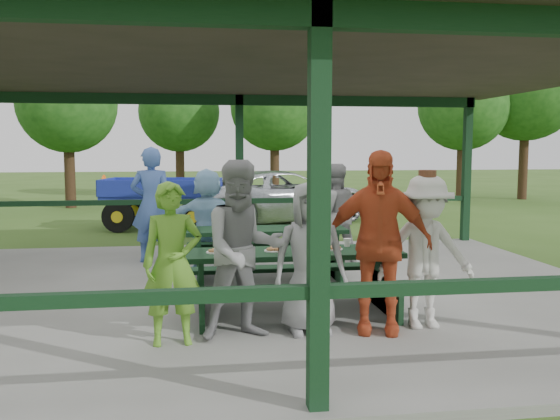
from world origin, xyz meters
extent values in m
plane|color=#36571B|center=(0.00, 0.00, 0.00)|extent=(90.00, 90.00, 0.00)
cube|color=slate|center=(0.00, 0.00, 0.05)|extent=(10.00, 8.00, 0.10)
cube|color=black|center=(0.00, -3.80, 1.60)|extent=(0.15, 0.15, 3.00)
cube|color=black|center=(0.00, 3.80, 1.60)|extent=(0.15, 0.15, 3.00)
cube|color=black|center=(4.80, 3.80, 1.60)|extent=(0.15, 0.15, 3.00)
cube|color=black|center=(-2.40, 3.80, 1.00)|extent=(4.65, 0.10, 0.10)
cube|color=black|center=(2.40, 3.80, 1.00)|extent=(4.65, 0.10, 0.10)
cube|color=black|center=(0.00, -3.80, 3.00)|extent=(9.80, 0.15, 0.20)
cube|color=black|center=(0.00, 3.80, 3.00)|extent=(9.80, 0.15, 0.20)
cube|color=#2E2721|center=(0.00, 0.00, 3.22)|extent=(10.60, 8.60, 0.24)
cube|color=black|center=(0.25, -1.20, 0.82)|extent=(2.54, 0.75, 0.06)
cube|color=black|center=(0.25, -1.75, 0.53)|extent=(2.54, 0.28, 0.05)
cube|color=black|center=(0.25, -0.65, 0.53)|extent=(2.54, 0.28, 0.05)
cube|color=black|center=(-0.84, -1.20, 0.47)|extent=(0.06, 0.70, 0.75)
cube|color=black|center=(1.35, -1.20, 0.47)|extent=(0.06, 0.70, 0.75)
cube|color=black|center=(-0.84, -1.20, 0.33)|extent=(0.06, 1.39, 0.45)
cube|color=black|center=(1.35, -1.20, 0.33)|extent=(0.06, 1.39, 0.45)
cube|color=black|center=(0.17, 0.80, 0.82)|extent=(2.40, 0.75, 0.06)
cube|color=black|center=(0.17, 0.25, 0.53)|extent=(2.40, 0.28, 0.05)
cube|color=black|center=(0.17, 1.35, 0.53)|extent=(2.40, 0.28, 0.05)
cube|color=black|center=(-0.85, 0.80, 0.47)|extent=(0.06, 0.70, 0.75)
cube|color=black|center=(1.19, 0.80, 0.47)|extent=(0.06, 0.70, 0.75)
cube|color=black|center=(-0.85, 0.80, 0.33)|extent=(0.06, 1.39, 0.45)
cube|color=black|center=(1.19, 0.80, 0.33)|extent=(0.06, 1.39, 0.45)
cylinder|color=white|center=(-0.66, -1.20, 0.86)|extent=(0.22, 0.22, 0.01)
torus|color=#9E6238|center=(-0.70, -1.22, 0.88)|extent=(0.10, 0.10, 0.03)
torus|color=#9E6238|center=(-0.62, -1.22, 0.88)|extent=(0.10, 0.10, 0.03)
torus|color=#9E6238|center=(-0.66, -1.16, 0.88)|extent=(0.10, 0.10, 0.03)
cylinder|color=white|center=(0.01, -1.20, 0.86)|extent=(0.22, 0.22, 0.01)
torus|color=#9E6238|center=(-0.03, -1.22, 0.88)|extent=(0.10, 0.10, 0.03)
torus|color=#9E6238|center=(0.05, -1.22, 0.88)|extent=(0.10, 0.10, 0.03)
torus|color=#9E6238|center=(0.01, -1.16, 0.88)|extent=(0.10, 0.10, 0.03)
cylinder|color=white|center=(0.74, -1.20, 0.86)|extent=(0.22, 0.22, 0.01)
torus|color=#9E6238|center=(0.70, -1.22, 0.88)|extent=(0.10, 0.10, 0.03)
torus|color=#9E6238|center=(0.78, -1.22, 0.88)|extent=(0.10, 0.10, 0.03)
torus|color=#9E6238|center=(0.74, -1.16, 0.88)|extent=(0.10, 0.10, 0.03)
cylinder|color=white|center=(1.41, -1.20, 0.86)|extent=(0.22, 0.22, 0.01)
torus|color=#9E6238|center=(1.37, -1.22, 0.88)|extent=(0.10, 0.10, 0.03)
torus|color=#9E6238|center=(1.45, -1.22, 0.88)|extent=(0.10, 0.10, 0.03)
torus|color=#9E6238|center=(1.41, -1.16, 0.88)|extent=(0.10, 0.10, 0.03)
cylinder|color=#381E0F|center=(0.07, -1.38, 0.90)|extent=(0.06, 0.06, 0.10)
cylinder|color=#381E0F|center=(0.31, -1.38, 0.90)|extent=(0.06, 0.06, 0.10)
cylinder|color=#381E0F|center=(0.50, -1.38, 0.90)|extent=(0.06, 0.06, 0.10)
cylinder|color=#381E0F|center=(1.25, -1.38, 0.90)|extent=(0.06, 0.06, 0.10)
cone|color=white|center=(-0.64, -1.00, 0.90)|extent=(0.09, 0.09, 0.10)
cone|color=white|center=(-0.31, -1.00, 0.90)|extent=(0.09, 0.09, 0.10)
cone|color=white|center=(0.96, -1.00, 0.90)|extent=(0.09, 0.09, 0.10)
imported|color=#5C9A29|center=(-1.13, -2.14, 0.92)|extent=(0.63, 0.44, 1.63)
imported|color=gray|center=(-0.41, -2.04, 1.02)|extent=(1.00, 0.85, 1.84)
imported|color=gray|center=(0.30, -1.96, 0.91)|extent=(0.81, 0.54, 1.61)
imported|color=#C04A25|center=(1.01, -2.04, 1.07)|extent=(1.22, 0.76, 1.94)
imported|color=beige|center=(1.57, -1.97, 0.93)|extent=(1.09, 0.64, 1.67)
cylinder|color=#57301E|center=(1.57, -1.97, 1.71)|extent=(0.33, 0.33, 0.02)
cylinder|color=#57301E|center=(1.57, -1.97, 1.77)|extent=(0.19, 0.19, 0.11)
imported|color=#93C1E3|center=(-0.69, 1.64, 0.92)|extent=(1.59, 0.91, 1.63)
imported|color=#4263AE|center=(-1.63, 2.30, 1.09)|extent=(0.76, 0.54, 1.98)
imported|color=gray|center=(1.45, 1.76, 0.95)|extent=(0.90, 0.74, 1.70)
imported|color=silver|center=(1.51, 8.15, 0.72)|extent=(5.70, 4.16, 1.44)
cube|color=#1B2A96|center=(-1.72, 7.36, 0.82)|extent=(3.06, 1.89, 0.12)
cube|color=#1B2A96|center=(-1.84, 6.65, 1.07)|extent=(2.83, 0.54, 0.41)
cube|color=#1B2A96|center=(-1.60, 8.06, 1.07)|extent=(2.83, 0.54, 0.41)
cube|color=#1B2A96|center=(-3.13, 7.60, 1.07)|extent=(0.30, 1.42, 0.41)
cube|color=#1B2A96|center=(-0.31, 7.12, 1.07)|extent=(0.30, 1.42, 0.41)
cylinder|color=black|center=(-2.76, 6.76, 0.39)|extent=(0.80, 0.31, 0.78)
cylinder|color=yellow|center=(-2.76, 6.76, 0.39)|extent=(0.32, 0.27, 0.29)
cylinder|color=black|center=(-2.50, 8.27, 0.39)|extent=(0.80, 0.31, 0.78)
cylinder|color=yellow|center=(-2.50, 8.27, 0.39)|extent=(0.32, 0.27, 0.29)
cylinder|color=black|center=(-0.94, 6.45, 0.39)|extent=(0.80, 0.31, 0.78)
cylinder|color=yellow|center=(-0.94, 6.45, 0.39)|extent=(0.32, 0.27, 0.29)
cylinder|color=black|center=(-0.68, 7.96, 0.39)|extent=(0.80, 0.31, 0.78)
cylinder|color=yellow|center=(-0.68, 7.96, 0.39)|extent=(0.32, 0.27, 0.29)
cube|color=#1B2A96|center=(0.19, 7.03, 0.72)|extent=(1.02, 0.25, 0.08)
cone|color=#F2590C|center=(-3.18, 7.61, 1.18)|extent=(0.09, 0.41, 0.41)
cylinder|color=black|center=(-5.14, 13.20, 1.31)|extent=(0.36, 0.36, 2.62)
sphere|color=#1A4913|center=(-5.14, 13.20, 3.57)|extent=(3.36, 3.36, 3.36)
cylinder|color=black|center=(-1.49, 17.35, 1.31)|extent=(0.36, 0.36, 2.63)
sphere|color=#1A4913|center=(-1.49, 17.35, 3.58)|extent=(3.36, 3.36, 3.36)
cylinder|color=black|center=(2.24, 15.12, 1.35)|extent=(0.36, 0.36, 2.69)
sphere|color=#1A4913|center=(2.24, 15.12, 3.66)|extent=(3.45, 3.45, 3.45)
cylinder|color=black|center=(9.42, 13.84, 1.36)|extent=(0.36, 0.36, 2.71)
sphere|color=#1A4913|center=(9.42, 13.84, 3.69)|extent=(3.47, 3.47, 3.47)
cylinder|color=black|center=(12.18, 14.13, 1.62)|extent=(0.36, 0.36, 3.24)
sphere|color=#1A4913|center=(12.18, 14.13, 4.41)|extent=(4.15, 4.15, 4.15)
camera|label=1|loc=(-0.90, -8.02, 2.06)|focal=38.00mm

